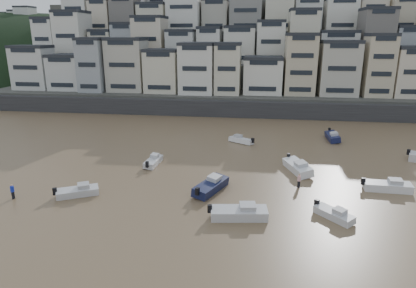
# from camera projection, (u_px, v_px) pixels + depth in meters

# --- Properties ---
(harbor_wall) EXTENTS (140.00, 3.00, 3.50)m
(harbor_wall) POSITION_uv_depth(u_px,v_px,m) (255.00, 109.00, 80.36)
(harbor_wall) COLOR #38383A
(harbor_wall) RESTS_ON ground
(hillside) EXTENTS (141.04, 66.00, 50.00)m
(hillside) POSITION_uv_depth(u_px,v_px,m) (274.00, 48.00, 114.29)
(hillside) COLOR #4C4C47
(hillside) RESTS_ON ground
(headland) EXTENTS (216.00, 135.00, 53.33)m
(headland) POSITION_uv_depth(u_px,v_px,m) (15.00, 75.00, 161.12)
(headland) COLOR black
(headland) RESTS_ON ground
(boat_a) EXTENTS (6.31, 2.82, 1.66)m
(boat_a) POSITION_uv_depth(u_px,v_px,m) (239.00, 211.00, 36.29)
(boat_a) COLOR silver
(boat_a) RESTS_ON ground
(boat_b) EXTENTS (4.14, 4.34, 1.23)m
(boat_b) POSITION_uv_depth(u_px,v_px,m) (334.00, 213.00, 36.39)
(boat_b) COLOR silver
(boat_b) RESTS_ON ground
(boat_c) EXTENTS (4.23, 6.51, 1.69)m
(boat_c) POSITION_uv_depth(u_px,v_px,m) (211.00, 184.00, 42.64)
(boat_c) COLOR #13193C
(boat_c) RESTS_ON ground
(boat_d) EXTENTS (5.80, 2.09, 1.56)m
(boat_d) POSITION_uv_depth(u_px,v_px,m) (388.00, 184.00, 42.82)
(boat_d) COLOR white
(boat_d) RESTS_ON ground
(boat_e) EXTENTS (4.05, 6.60, 1.71)m
(boat_e) POSITION_uv_depth(u_px,v_px,m) (298.00, 166.00, 48.66)
(boat_e) COLOR white
(boat_e) RESTS_ON ground
(boat_f) EXTENTS (1.92, 4.92, 1.31)m
(boat_f) POSITION_uv_depth(u_px,v_px,m) (153.00, 160.00, 51.36)
(boat_f) COLOR silver
(boat_f) RESTS_ON ground
(boat_h) EXTENTS (4.83, 3.70, 1.28)m
(boat_h) POSITION_uv_depth(u_px,v_px,m) (241.00, 139.00, 61.61)
(boat_h) COLOR white
(boat_h) RESTS_ON ground
(boat_i) EXTENTS (2.05, 5.74, 1.55)m
(boat_i) POSITION_uv_depth(u_px,v_px,m) (333.00, 136.00, 63.20)
(boat_i) COLOR #141A41
(boat_i) RESTS_ON ground
(boat_j) EXTENTS (5.13, 3.74, 1.35)m
(boat_j) POSITION_uv_depth(u_px,v_px,m) (77.00, 190.00, 41.48)
(boat_j) COLOR silver
(boat_j) RESTS_ON ground
(person_blue) EXTENTS (0.44, 0.44, 1.74)m
(person_blue) POSITION_uv_depth(u_px,v_px,m) (13.00, 191.00, 40.73)
(person_blue) COLOR #182CB7
(person_blue) RESTS_ON ground
(person_pink) EXTENTS (0.44, 0.44, 1.74)m
(person_pink) POSITION_uv_depth(u_px,v_px,m) (299.00, 181.00, 43.70)
(person_pink) COLOR #EAA5A9
(person_pink) RESTS_ON ground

